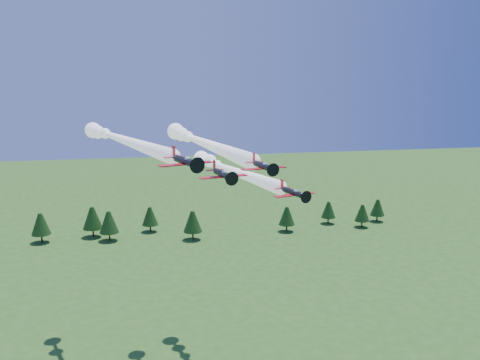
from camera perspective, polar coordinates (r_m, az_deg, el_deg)
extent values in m
cylinder|color=black|center=(76.01, 2.43, 1.52)|extent=(1.76, 4.92, 0.90)
cone|color=black|center=(73.48, 3.32, 1.16)|extent=(1.03, 0.96, 0.90)
cone|color=black|center=(73.00, 3.50, 1.09)|extent=(0.46, 0.47, 0.39)
cylinder|color=black|center=(72.86, 3.55, 1.07)|extent=(1.86, 0.38, 1.88)
cube|color=red|center=(75.73, 2.54, 1.26)|extent=(6.74, 2.40, 0.11)
cube|color=red|center=(78.87, 1.49, 1.92)|extent=(2.69, 1.22, 0.06)
cube|color=red|center=(78.84, 1.47, 2.44)|extent=(0.23, 0.85, 1.30)
ellipsoid|color=#82A7CA|center=(75.22, 2.68, 1.69)|extent=(0.83, 1.18, 0.56)
sphere|color=white|center=(111.43, -5.56, 4.63)|extent=(2.30, 2.30, 2.30)
sphere|color=white|center=(116.08, -6.23, 4.89)|extent=(3.00, 3.00, 3.00)
sphere|color=white|center=(120.75, -6.85, 5.13)|extent=(3.70, 3.70, 3.70)
cylinder|color=black|center=(80.94, -5.93, 2.03)|extent=(3.07, 6.23, 1.15)
cone|color=black|center=(77.70, -4.85, 1.66)|extent=(1.42, 1.34, 1.15)
cone|color=black|center=(77.09, -4.63, 1.59)|extent=(0.64, 0.65, 0.50)
cylinder|color=black|center=(76.91, -4.57, 1.57)|extent=(2.29, 0.81, 2.41)
cube|color=red|center=(80.59, -5.79, 1.73)|extent=(8.53, 4.18, 0.14)
cube|color=red|center=(84.62, -7.05, 2.46)|extent=(3.46, 1.99, 0.08)
cube|color=red|center=(84.59, -7.09, 3.08)|extent=(0.45, 1.06, 1.66)
ellipsoid|color=#82A7CA|center=(79.94, -5.63, 2.26)|extent=(1.22, 1.57, 0.71)
sphere|color=white|center=(120.10, -14.10, 4.81)|extent=(2.30, 2.30, 2.30)
sphere|color=white|center=(125.15, -14.76, 5.03)|extent=(3.00, 3.00, 3.00)
sphere|color=white|center=(130.23, -15.37, 5.23)|extent=(3.70, 3.70, 3.70)
cylinder|color=black|center=(91.23, 5.68, -1.33)|extent=(2.48, 5.49, 1.01)
cone|color=black|center=(88.66, 6.79, -1.72)|extent=(1.22, 1.15, 1.01)
cone|color=black|center=(88.17, 7.01, -1.80)|extent=(0.55, 0.56, 0.44)
cylinder|color=black|center=(88.04, 7.07, -1.82)|extent=(2.04, 0.63, 2.11)
cube|color=red|center=(90.97, 5.82, -1.57)|extent=(7.52, 3.38, 0.12)
cube|color=red|center=(94.15, 4.50, -0.87)|extent=(3.04, 1.63, 0.07)
cube|color=red|center=(94.07, 4.48, -0.38)|extent=(0.35, 0.94, 1.46)
ellipsoid|color=#82A7CA|center=(90.40, 6.00, -1.19)|extent=(1.03, 1.36, 0.63)
sphere|color=white|center=(118.20, -2.58, 1.65)|extent=(2.30, 2.30, 2.30)
sphere|color=white|center=(121.68, -3.34, 1.92)|extent=(3.00, 3.00, 3.00)
sphere|color=white|center=(125.17, -4.06, 2.18)|extent=(3.70, 3.70, 3.70)
cylinder|color=black|center=(92.97, -1.89, 0.64)|extent=(2.34, 6.31, 1.15)
cone|color=black|center=(89.65, -1.08, 0.24)|extent=(1.33, 1.24, 1.15)
cone|color=black|center=(89.02, -0.92, 0.16)|extent=(0.60, 0.61, 0.51)
cylinder|color=black|center=(88.84, -0.87, 0.14)|extent=(2.38, 0.52, 2.41)
cube|color=red|center=(92.62, -1.79, 0.37)|extent=(8.65, 3.18, 0.14)
cube|color=red|center=(96.73, -2.74, 1.09)|extent=(3.46, 1.61, 0.08)
cube|color=red|center=(96.68, -2.77, 1.64)|extent=(0.31, 1.09, 1.67)
ellipsoid|color=#82A7CA|center=(91.93, -1.67, 0.81)|extent=(1.08, 1.52, 0.72)
cylinder|color=#382314|center=(195.00, -5.05, -5.92)|extent=(0.60, 0.60, 2.97)
cone|color=black|center=(193.49, -5.08, -4.42)|extent=(6.78, 6.78, 7.63)
cylinder|color=#382314|center=(203.63, -20.39, -5.86)|extent=(0.60, 0.60, 2.99)
cone|color=black|center=(202.18, -20.49, -4.41)|extent=(6.83, 6.83, 7.69)
cylinder|color=#382314|center=(204.50, -15.38, -5.44)|extent=(0.60, 0.60, 3.17)
cone|color=black|center=(202.98, -15.46, -3.91)|extent=(7.24, 7.24, 8.15)
cylinder|color=#382314|center=(198.60, -13.74, -5.88)|extent=(0.60, 0.60, 3.03)
cone|color=black|center=(197.09, -13.81, -4.38)|extent=(6.93, 6.93, 7.80)
cylinder|color=#382314|center=(204.71, 4.99, -5.12)|extent=(0.60, 0.60, 2.68)
cone|color=black|center=(203.40, 5.02, -3.82)|extent=(6.13, 6.13, 6.90)
cylinder|color=#382314|center=(206.48, -9.54, -5.09)|extent=(0.60, 0.60, 2.68)
cone|color=black|center=(205.18, -9.58, -3.81)|extent=(6.13, 6.13, 6.89)
cylinder|color=#382314|center=(217.20, 9.38, -4.28)|extent=(0.60, 0.60, 2.51)
cone|color=black|center=(216.05, 9.42, -3.14)|extent=(5.73, 5.73, 6.45)
cylinder|color=#382314|center=(214.88, 12.86, -4.59)|extent=(0.60, 0.60, 2.51)
cone|color=black|center=(213.70, 12.92, -3.43)|extent=(5.75, 5.75, 6.46)
cylinder|color=#382314|center=(224.35, 14.40, -3.98)|extent=(0.60, 0.60, 2.54)
cone|color=black|center=(223.21, 14.46, -2.86)|extent=(5.81, 5.81, 6.53)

